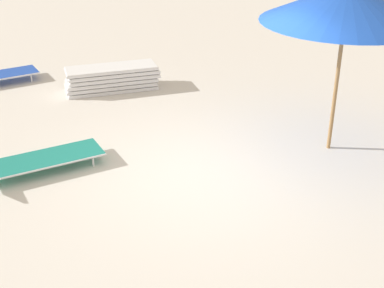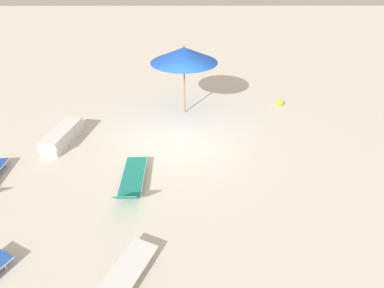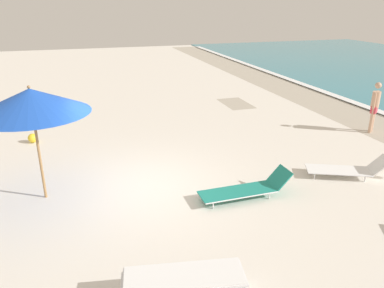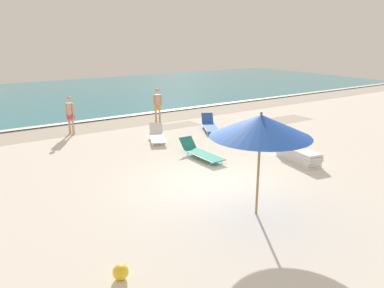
# 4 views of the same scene
# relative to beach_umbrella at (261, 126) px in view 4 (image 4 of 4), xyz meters

# --- Properties ---
(ground_plane) EXTENTS (60.00, 60.00, 0.16)m
(ground_plane) POSITION_rel_beach_umbrella_xyz_m (0.18, 2.12, -2.40)
(ground_plane) COLOR silver
(ocean_water) EXTENTS (60.00, 19.55, 0.07)m
(ocean_water) POSITION_rel_beach_umbrella_xyz_m (0.18, 22.40, -2.29)
(ocean_water) COLOR teal
(ocean_water) RESTS_ON ground_plane
(beach_umbrella) EXTENTS (2.49, 2.49, 2.67)m
(beach_umbrella) POSITION_rel_beach_umbrella_xyz_m (0.00, 0.00, 0.00)
(beach_umbrella) COLOR #9E7547
(beach_umbrella) RESTS_ON ground_plane
(lounger_stack) EXTENTS (0.93, 1.98, 0.49)m
(lounger_stack) POSITION_rel_beach_umbrella_xyz_m (4.10, 2.21, -2.07)
(lounger_stack) COLOR white
(lounger_stack) RESTS_ON ground_plane
(sun_lounger_under_umbrella) EXTENTS (1.52, 2.20, 0.63)m
(sun_lounger_under_umbrella) POSITION_rel_beach_umbrella_xyz_m (4.22, 7.81, -2.10)
(sun_lounger_under_umbrella) COLOR blue
(sun_lounger_under_umbrella) RESTS_ON ground_plane
(sun_lounger_beside_umbrella) EXTENTS (0.67, 2.20, 0.59)m
(sun_lounger_beside_umbrella) POSITION_rel_beach_umbrella_xyz_m (1.39, 4.52, -2.11)
(sun_lounger_beside_umbrella) COLOR #1E8475
(sun_lounger_beside_umbrella) RESTS_ON ground_plane
(sun_lounger_near_water_left) EXTENTS (0.72, 2.08, 0.60)m
(sun_lounger_near_water_left) POSITION_rel_beach_umbrella_xyz_m (5.57, 4.49, -2.10)
(sun_lounger_near_water_left) COLOR blue
(sun_lounger_near_water_left) RESTS_ON ground_plane
(sun_lounger_near_water_right) EXTENTS (1.36, 2.06, 0.59)m
(sun_lounger_near_water_right) POSITION_rel_beach_umbrella_xyz_m (1.16, 7.50, -2.10)
(sun_lounger_near_water_right) COLOR white
(sun_lounger_near_water_right) RESTS_ON ground_plane
(beachgoer_wading_adult) EXTENTS (0.42, 0.28, 1.76)m
(beachgoer_wading_adult) POSITION_rel_beach_umbrella_xyz_m (2.92, 10.67, -1.32)
(beachgoer_wading_adult) COLOR tan
(beachgoer_wading_adult) RESTS_ON ground_plane
(beachgoer_shoreline_child) EXTENTS (0.32, 0.38, 1.76)m
(beachgoer_shoreline_child) POSITION_rel_beach_umbrella_xyz_m (-1.60, 10.69, -1.32)
(beachgoer_shoreline_child) COLOR tan
(beachgoer_shoreline_child) RESTS_ON ground_plane
(beach_ball) EXTENTS (0.30, 0.30, 0.30)m
(beach_ball) POSITION_rel_beach_umbrella_xyz_m (-3.98, -0.59, -2.17)
(beach_ball) COLOR yellow
(beach_ball) RESTS_ON ground_plane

